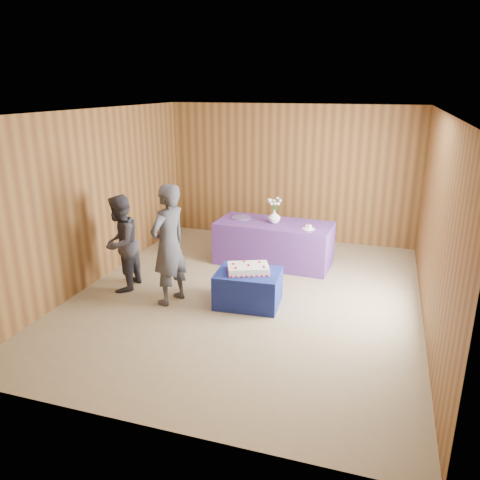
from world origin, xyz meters
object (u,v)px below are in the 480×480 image
at_px(serving_table, 274,243).
at_px(guest_left, 169,245).
at_px(guest_right, 121,243).
at_px(cake_table, 248,288).
at_px(vase, 274,217).
at_px(sheet_cake, 248,269).

distance_m(serving_table, guest_left, 2.31).
distance_m(guest_left, guest_right, 0.94).
bearing_deg(serving_table, cake_table, -85.56).
xyz_separation_m(serving_table, guest_left, (-1.06, -1.99, 0.50)).
height_order(serving_table, vase, vase).
xyz_separation_m(cake_table, serving_table, (-0.04, 1.73, 0.12)).
relative_size(serving_table, guest_right, 1.34).
xyz_separation_m(serving_table, guest_right, (-1.97, -1.79, 0.37)).
bearing_deg(sheet_cake, cake_table, 37.93).
xyz_separation_m(guest_left, guest_right, (-0.91, 0.20, -0.13)).
height_order(sheet_cake, vase, vase).
bearing_deg(vase, cake_table, -88.55).
xyz_separation_m(vase, guest_right, (-1.97, -1.78, -0.12)).
relative_size(cake_table, serving_table, 0.45).
height_order(serving_table, sheet_cake, serving_table).
xyz_separation_m(sheet_cake, guest_right, (-2.01, -0.06, 0.19)).
bearing_deg(vase, serving_table, 41.45).
xyz_separation_m(vase, guest_left, (-1.06, -1.98, 0.02)).
bearing_deg(guest_right, serving_table, 126.95).
xyz_separation_m(serving_table, sheet_cake, (0.04, -1.73, 0.18)).
bearing_deg(guest_left, sheet_cake, 120.37).
distance_m(cake_table, serving_table, 1.73).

